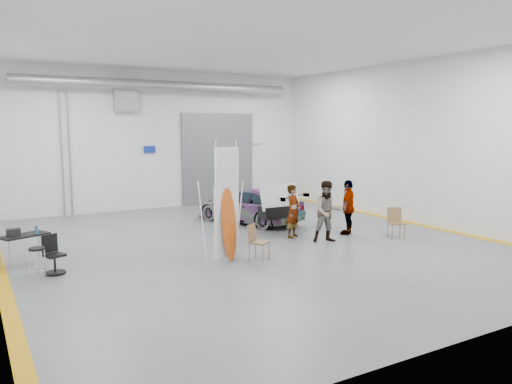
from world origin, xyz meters
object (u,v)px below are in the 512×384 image
person_a (293,211)px  surfboard_display (225,213)px  person_b (328,212)px  office_chair (54,257)px  sedan_car (250,206)px  work_table (21,235)px  shop_stool (38,264)px  person_c (348,207)px  folding_chair_far (396,229)px  folding_chair_near (259,249)px

person_a → surfboard_display: 3.60m
person_b → surfboard_display: (-3.79, -0.46, 0.35)m
person_b → surfboard_display: size_ratio=0.59×
office_chair → surfboard_display: bearing=-36.5°
surfboard_display → person_b: bearing=-12.4°
sedan_car → surfboard_display: (-3.28, -4.50, 0.67)m
sedan_car → work_table: (-7.98, -1.93, 0.11)m
sedan_car → shop_stool: size_ratio=5.75×
person_a → person_c: size_ratio=0.94×
sedan_car → surfboard_display: size_ratio=1.35×
person_c → folding_chair_far: 1.68m
person_c → shop_stool: size_ratio=2.42×
folding_chair_near → person_b: bearing=-20.3°
shop_stool → office_chair: bearing=36.6°
person_b → folding_chair_far: bearing=1.4°
sedan_car → folding_chair_far: 5.49m
sedan_car → folding_chair_near: bearing=42.1°
person_b → person_c: bearing=42.6°
surfboard_display → work_table: 5.39m
person_b → office_chair: size_ratio=2.03×
person_a → person_b: person_b is taller
sedan_car → shop_stool: sedan_car is taller
shop_stool → work_table: 1.81m
sedan_car → work_table: sedan_car is taller
person_b → shop_stool: (-8.32, 0.35, -0.58)m
work_table → office_chair: work_table is taller
person_a → folding_chair_near: (-2.39, -1.88, -0.56)m
office_chair → folding_chair_far: bearing=-29.1°
sedan_car → folding_chair_far: bearing=98.6°
person_c → sedan_car: bearing=-98.9°
surfboard_display → folding_chair_near: 1.35m
person_b → folding_chair_near: person_b is taller
folding_chair_near → shop_stool: folding_chair_near is taller
shop_stool → sedan_car: bearing=25.3°
person_a → folding_chair_far: person_a is taller
person_a → folding_chair_far: bearing=-60.5°
folding_chair_far → shop_stool: size_ratio=1.30×
folding_chair_far → shop_stool: 10.57m
person_b → work_table: (-8.49, 2.11, -0.21)m
folding_chair_far → shop_stool: bearing=-160.4°
person_c → shop_stool: (-9.59, -0.19, -0.54)m
folding_chair_near → office_chair: folding_chair_near is taller
person_c → work_table: bearing=-45.1°
folding_chair_far → office_chair: size_ratio=1.04×
person_b → folding_chair_near: size_ratio=1.97×
person_c → folding_chair_near: (-4.23, -1.34, -0.61)m
person_b → surfboard_display: surfboard_display is taller
surfboard_display → sedan_car: bearing=34.5°
sedan_car → folding_chair_near: 5.43m
surfboard_display → folding_chair_far: (5.99, -0.27, -1.00)m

